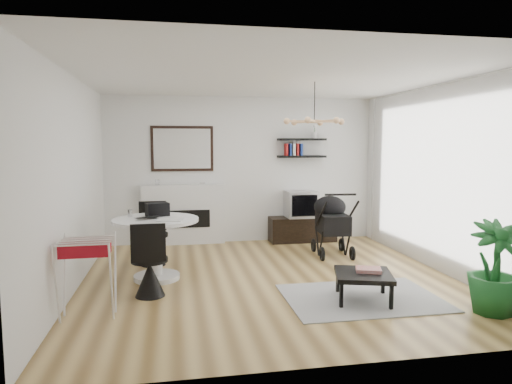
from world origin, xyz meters
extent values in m
plane|color=olive|center=(0.00, 0.00, 0.00)|extent=(5.00, 5.00, 0.00)
plane|color=white|center=(0.00, 0.00, 2.70)|extent=(5.00, 5.00, 0.00)
plane|color=white|center=(0.00, 2.50, 1.35)|extent=(5.00, 0.00, 5.00)
plane|color=white|center=(-2.50, 0.00, 1.35)|extent=(0.00, 5.00, 5.00)
plane|color=white|center=(2.50, 0.00, 1.35)|extent=(0.00, 5.00, 5.00)
cube|color=white|center=(2.40, 0.20, 1.35)|extent=(0.04, 3.60, 2.60)
cube|color=white|center=(-1.10, 2.42, 0.55)|extent=(1.50, 0.15, 1.10)
cube|color=black|center=(-1.10, 2.36, 0.48)|extent=(0.95, 0.06, 0.32)
cube|color=black|center=(-1.10, 2.48, 1.75)|extent=(1.12, 0.03, 0.82)
cube|color=white|center=(-1.10, 2.46, 1.75)|extent=(1.02, 0.01, 0.72)
cube|color=black|center=(1.11, 2.37, 1.60)|extent=(0.90, 0.25, 0.04)
cube|color=black|center=(1.11, 2.37, 1.92)|extent=(0.90, 0.25, 0.04)
cube|color=black|center=(1.11, 2.27, 0.23)|extent=(1.24, 0.43, 0.47)
cube|color=#B7B7B9|center=(1.08, 2.27, 0.71)|extent=(0.57, 0.49, 0.49)
cube|color=black|center=(1.08, 2.03, 0.71)|extent=(0.48, 0.01, 0.40)
cylinder|color=white|center=(-1.51, 0.27, 0.03)|extent=(0.62, 0.62, 0.07)
cylinder|color=white|center=(-1.51, 0.27, 0.43)|extent=(0.15, 0.15, 0.73)
cylinder|color=white|center=(-1.51, 0.27, 0.82)|extent=(1.15, 1.15, 0.04)
imported|color=black|center=(-1.59, 0.19, 0.85)|extent=(0.41, 0.36, 0.03)
cube|color=black|center=(-1.50, 0.48, 0.93)|extent=(0.35, 0.27, 0.18)
cube|color=silver|center=(-1.32, 0.10, 0.84)|extent=(0.37, 0.32, 0.01)
cylinder|color=white|center=(-1.87, 0.47, 0.89)|extent=(0.06, 0.06, 0.10)
cylinder|color=black|center=(-1.59, 1.03, 0.46)|extent=(0.45, 0.45, 0.05)
cone|color=black|center=(-1.59, 1.03, 0.22)|extent=(0.37, 0.37, 0.43)
cube|color=black|center=(-1.60, 1.23, 0.72)|extent=(0.41, 0.05, 0.46)
cylinder|color=black|center=(-1.57, -0.43, 0.45)|extent=(0.44, 0.44, 0.05)
cone|color=black|center=(-1.57, -0.43, 0.21)|extent=(0.36, 0.36, 0.42)
cube|color=black|center=(-1.57, -0.63, 0.70)|extent=(0.40, 0.04, 0.45)
cube|color=maroon|center=(-2.18, -1.02, 0.75)|extent=(0.50, 0.29, 0.13)
cube|color=black|center=(1.30, 1.12, 0.53)|extent=(0.50, 0.70, 0.31)
ellipsoid|color=black|center=(1.31, 1.32, 0.78)|extent=(0.53, 0.53, 0.38)
cylinder|color=black|center=(1.26, 0.70, 1.06)|extent=(0.49, 0.07, 0.03)
torus|color=black|center=(1.08, 1.45, 0.10)|extent=(0.08, 0.24, 0.23)
torus|color=black|center=(1.57, 1.41, 0.10)|extent=(0.08, 0.24, 0.23)
torus|color=black|center=(1.03, 0.83, 0.10)|extent=(0.08, 0.24, 0.23)
torus|color=black|center=(1.51, 0.79, 0.10)|extent=(0.08, 0.24, 0.23)
cube|color=#959595|center=(0.92, -0.96, 0.01)|extent=(1.82, 1.32, 0.01)
cube|color=black|center=(0.89, -1.05, 0.31)|extent=(0.79, 0.79, 0.05)
cube|color=black|center=(0.56, -1.24, 0.15)|extent=(0.04, 0.04, 0.27)
cube|color=black|center=(1.08, -1.39, 0.15)|extent=(0.04, 0.04, 0.27)
cube|color=black|center=(0.71, -0.71, 0.15)|extent=(0.04, 0.04, 0.27)
cube|color=black|center=(1.23, -0.87, 0.15)|extent=(0.04, 0.04, 0.27)
cube|color=red|center=(0.97, -1.01, 0.36)|extent=(0.35, 0.31, 0.04)
imported|color=#1B6026|center=(2.12, -1.66, 0.51)|extent=(0.60, 0.60, 1.01)
camera|label=1|loc=(-1.27, -5.93, 1.83)|focal=32.00mm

